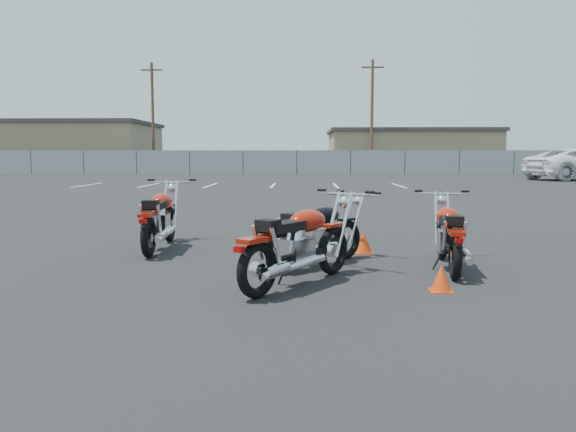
{
  "coord_description": "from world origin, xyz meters",
  "views": [
    {
      "loc": [
        0.38,
        -6.84,
        1.46
      ],
      "look_at": [
        0.2,
        0.6,
        0.65
      ],
      "focal_mm": 35.0,
      "sensor_mm": 36.0,
      "label": 1
    }
  ],
  "objects_px": {
    "motorcycle_front_red": "(160,219)",
    "motorcycle_third_red": "(299,244)",
    "motorcycle_second_black": "(317,233)",
    "motorcycle_rear_red": "(449,235)"
  },
  "relations": [
    {
      "from": "motorcycle_front_red",
      "to": "motorcycle_third_red",
      "type": "bearing_deg",
      "value": -47.76
    },
    {
      "from": "motorcycle_front_red",
      "to": "motorcycle_rear_red",
      "type": "height_order",
      "value": "motorcycle_front_red"
    },
    {
      "from": "motorcycle_front_red",
      "to": "motorcycle_second_black",
      "type": "bearing_deg",
      "value": -27.25
    },
    {
      "from": "motorcycle_front_red",
      "to": "motorcycle_rear_red",
      "type": "distance_m",
      "value": 4.33
    },
    {
      "from": "motorcycle_third_red",
      "to": "motorcycle_rear_red",
      "type": "bearing_deg",
      "value": 26.57
    },
    {
      "from": "motorcycle_second_black",
      "to": "motorcycle_rear_red",
      "type": "height_order",
      "value": "motorcycle_rear_red"
    },
    {
      "from": "motorcycle_front_red",
      "to": "motorcycle_second_black",
      "type": "relative_size",
      "value": 1.28
    },
    {
      "from": "motorcycle_third_red",
      "to": "motorcycle_rear_red",
      "type": "relative_size",
      "value": 0.98
    },
    {
      "from": "motorcycle_third_red",
      "to": "motorcycle_second_black",
      "type": "bearing_deg",
      "value": 78.71
    },
    {
      "from": "motorcycle_second_black",
      "to": "motorcycle_rear_red",
      "type": "bearing_deg",
      "value": -6.37
    }
  ]
}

